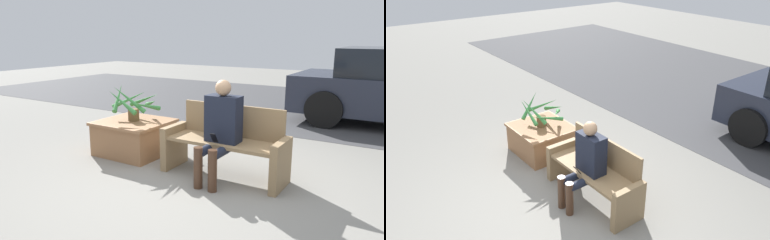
% 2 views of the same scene
% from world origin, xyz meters
% --- Properties ---
extents(ground_plane, '(30.00, 30.00, 0.00)m').
position_xyz_m(ground_plane, '(0.00, 0.00, 0.00)').
color(ground_plane, gray).
extents(bench, '(1.54, 0.52, 0.87)m').
position_xyz_m(bench, '(0.10, 0.73, 0.41)').
color(bench, '#8C704C').
rests_on(bench, ground_plane).
extents(person_seated, '(0.41, 0.59, 1.21)m').
position_xyz_m(person_seated, '(0.12, 0.55, 0.66)').
color(person_seated, black).
rests_on(person_seated, ground_plane).
extents(planter_box, '(0.97, 0.92, 0.49)m').
position_xyz_m(planter_box, '(-1.43, 0.82, 0.26)').
color(planter_box, '#936642').
rests_on(planter_box, ground_plane).
extents(potted_plant, '(0.78, 0.73, 0.55)m').
position_xyz_m(potted_plant, '(-1.42, 0.83, 0.74)').
color(potted_plant, brown).
rests_on(potted_plant, planter_box).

